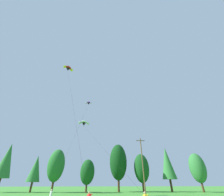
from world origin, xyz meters
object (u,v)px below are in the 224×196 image
(parafoil_kite_high_purple, at_px, (89,103))
(parafoil_kite_far_white, at_px, (84,123))
(kite_flyer_near, at_px, (51,195))
(parafoil_kite_mid_red_yellow, at_px, (68,69))
(utility_pole, at_px, (143,163))

(parafoil_kite_high_purple, height_order, parafoil_kite_far_white, parafoil_kite_high_purple)
(kite_flyer_near, xyz_separation_m, parafoil_kite_mid_red_yellow, (-1.26, 0.25, 23.81))
(kite_flyer_near, bearing_deg, parafoil_kite_far_white, 80.31)
(parafoil_kite_far_white, bearing_deg, utility_pole, 0.40)
(parafoil_kite_far_white, bearing_deg, kite_flyer_near, -99.69)
(parafoil_kite_mid_red_yellow, bearing_deg, kite_flyer_near, -11.02)
(utility_pole, xyz_separation_m, parafoil_kite_far_white, (-14.88, -0.10, 9.69))
(utility_pole, relative_size, kite_flyer_near, 7.33)
(kite_flyer_near, height_order, parafoil_kite_mid_red_yellow, parafoil_kite_mid_red_yellow)
(parafoil_kite_far_white, bearing_deg, parafoil_kite_mid_red_yellow, -105.82)
(utility_pole, relative_size, parafoil_kite_high_purple, 0.50)
(parafoil_kite_mid_red_yellow, distance_m, parafoil_kite_far_white, 14.79)
(parafoil_kite_high_purple, relative_size, parafoil_kite_far_white, 1.24)
(utility_pole, xyz_separation_m, kite_flyer_near, (-16.89, -11.90, -5.48))
(kite_flyer_near, bearing_deg, parafoil_kite_mid_red_yellow, 168.98)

